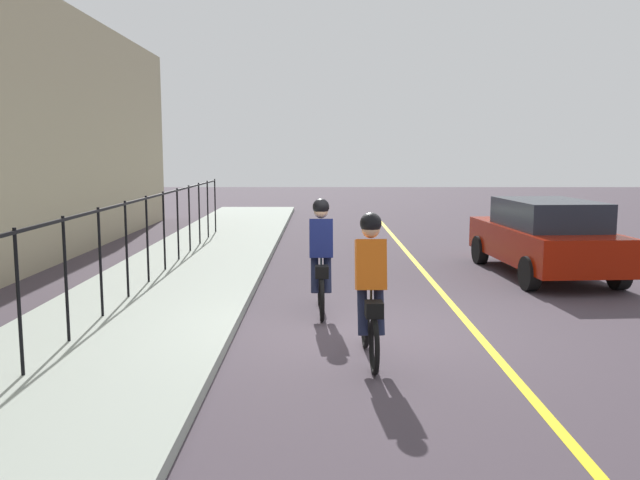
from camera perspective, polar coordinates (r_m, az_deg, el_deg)
name	(u,v)px	position (r m, az deg, el deg)	size (l,w,h in m)	color
ground_plane	(363,332)	(9.42, 3.73, -8.00)	(80.00, 80.00, 0.00)	#413740
lane_line_centre	(476,332)	(9.65, 13.35, -7.79)	(36.00, 0.12, 0.01)	yellow
sidewalk	(123,327)	(9.79, -16.71, -7.25)	(40.00, 3.20, 0.15)	#959E93
iron_fence	(113,235)	(10.63, -17.47, 0.46)	(19.48, 0.04, 1.60)	black
cyclist_lead	(321,257)	(10.25, 0.09, -1.49)	(1.71, 0.37, 1.83)	black
cyclist_follow	(371,288)	(7.92, 4.41, -4.21)	(1.71, 0.37, 1.83)	black
patrol_sedan	(544,236)	(14.27, 18.87, 0.31)	(4.51, 2.16, 1.58)	#8D1404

